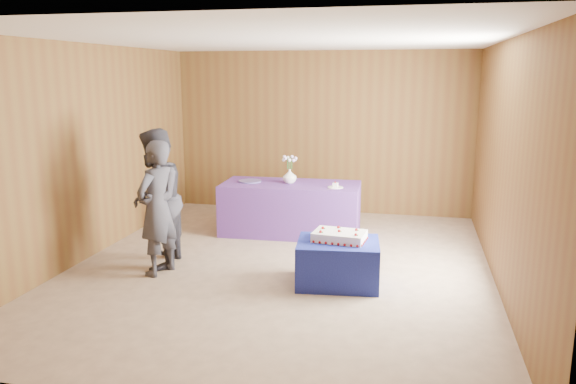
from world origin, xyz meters
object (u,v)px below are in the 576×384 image
(cake_table, at_px, (338,263))
(serving_table, at_px, (291,208))
(vase, at_px, (290,176))
(guest_right, at_px, (156,199))
(guest_left, at_px, (157,208))
(sheet_cake, at_px, (339,236))

(cake_table, height_order, serving_table, serving_table)
(cake_table, distance_m, vase, 2.24)
(serving_table, bearing_deg, guest_right, -127.51)
(guest_left, bearing_deg, cake_table, 108.75)
(serving_table, relative_size, sheet_cake, 3.17)
(guest_left, distance_m, guest_right, 0.26)
(serving_table, xyz_separation_m, guest_right, (-1.27, -1.79, 0.47))
(sheet_cake, bearing_deg, cake_table, -94.82)
(cake_table, height_order, sheet_cake, sheet_cake)
(sheet_cake, bearing_deg, guest_right, -175.44)
(serving_table, xyz_separation_m, vase, (-0.02, 0.03, 0.48))
(vase, distance_m, guest_right, 2.20)
(vase, relative_size, guest_left, 0.13)
(guest_left, bearing_deg, serving_table, 165.90)
(serving_table, height_order, guest_left, guest_left)
(cake_table, height_order, vase, vase)
(cake_table, xyz_separation_m, guest_right, (-2.23, 0.11, 0.60))
(serving_table, bearing_deg, sheet_cake, -64.62)
(sheet_cake, xyz_separation_m, vase, (-0.99, 1.89, 0.30))
(serving_table, distance_m, guest_right, 2.24)
(cake_table, distance_m, guest_right, 2.31)
(vase, bearing_deg, guest_left, -118.84)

